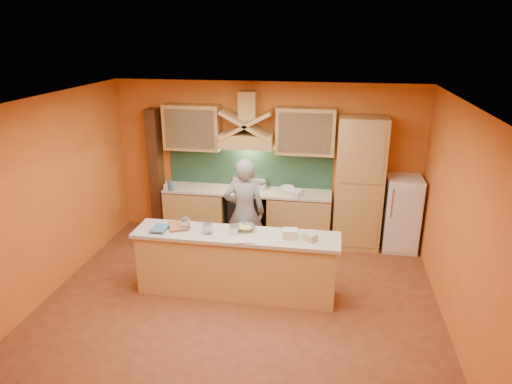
% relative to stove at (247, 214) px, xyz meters
% --- Properties ---
extents(floor, '(5.50, 5.00, 0.01)m').
position_rel_stove_xyz_m(floor, '(0.30, -2.20, -0.45)').
color(floor, brown).
rests_on(floor, ground).
extents(ceiling, '(5.50, 5.00, 0.01)m').
position_rel_stove_xyz_m(ceiling, '(0.30, -2.20, 2.35)').
color(ceiling, white).
rests_on(ceiling, wall_back).
extents(wall_back, '(5.50, 0.02, 2.80)m').
position_rel_stove_xyz_m(wall_back, '(0.30, 0.30, 0.95)').
color(wall_back, orange).
rests_on(wall_back, floor).
extents(wall_front, '(5.50, 0.02, 2.80)m').
position_rel_stove_xyz_m(wall_front, '(0.30, -4.70, 0.95)').
color(wall_front, orange).
rests_on(wall_front, floor).
extents(wall_left, '(0.02, 5.00, 2.80)m').
position_rel_stove_xyz_m(wall_left, '(-2.45, -2.20, 0.95)').
color(wall_left, orange).
rests_on(wall_left, floor).
extents(wall_right, '(0.02, 5.00, 2.80)m').
position_rel_stove_xyz_m(wall_right, '(3.05, -2.20, 0.95)').
color(wall_right, orange).
rests_on(wall_right, floor).
extents(base_cabinet_left, '(1.10, 0.60, 0.86)m').
position_rel_stove_xyz_m(base_cabinet_left, '(-0.95, 0.00, -0.02)').
color(base_cabinet_left, tan).
rests_on(base_cabinet_left, floor).
extents(base_cabinet_right, '(1.10, 0.60, 0.86)m').
position_rel_stove_xyz_m(base_cabinet_right, '(0.95, 0.00, -0.02)').
color(base_cabinet_right, tan).
rests_on(base_cabinet_right, floor).
extents(counter_top, '(3.00, 0.62, 0.04)m').
position_rel_stove_xyz_m(counter_top, '(-0.00, 0.00, 0.45)').
color(counter_top, beige).
rests_on(counter_top, base_cabinet_left).
extents(stove, '(0.60, 0.58, 0.90)m').
position_rel_stove_xyz_m(stove, '(0.00, 0.00, 0.00)').
color(stove, black).
rests_on(stove, floor).
extents(backsplash, '(3.00, 0.03, 0.70)m').
position_rel_stove_xyz_m(backsplash, '(-0.00, 0.28, 0.80)').
color(backsplash, '#1C3E2D').
rests_on(backsplash, wall_back).
extents(range_hood, '(0.92, 0.50, 0.24)m').
position_rel_stove_xyz_m(range_hood, '(0.00, 0.05, 1.37)').
color(range_hood, tan).
rests_on(range_hood, wall_back).
extents(hood_chimney, '(0.30, 0.30, 0.50)m').
position_rel_stove_xyz_m(hood_chimney, '(0.00, 0.15, 1.95)').
color(hood_chimney, tan).
rests_on(hood_chimney, wall_back).
extents(upper_cabinet_left, '(1.00, 0.35, 0.80)m').
position_rel_stove_xyz_m(upper_cabinet_left, '(-1.00, 0.12, 1.55)').
color(upper_cabinet_left, tan).
rests_on(upper_cabinet_left, wall_back).
extents(upper_cabinet_right, '(1.00, 0.35, 0.80)m').
position_rel_stove_xyz_m(upper_cabinet_right, '(1.00, 0.12, 1.55)').
color(upper_cabinet_right, tan).
rests_on(upper_cabinet_right, wall_back).
extents(pantry_column, '(0.80, 0.60, 2.30)m').
position_rel_stove_xyz_m(pantry_column, '(1.95, 0.00, 0.70)').
color(pantry_column, tan).
rests_on(pantry_column, floor).
extents(fridge, '(0.58, 0.60, 1.30)m').
position_rel_stove_xyz_m(fridge, '(2.70, 0.00, 0.20)').
color(fridge, white).
rests_on(fridge, floor).
extents(trim_column_left, '(0.20, 0.30, 2.30)m').
position_rel_stove_xyz_m(trim_column_left, '(-1.75, 0.15, 0.70)').
color(trim_column_left, '#472816').
rests_on(trim_column_left, floor).
extents(island_body, '(2.80, 0.55, 0.88)m').
position_rel_stove_xyz_m(island_body, '(0.20, -1.90, -0.01)').
color(island_body, '#E0BA73').
rests_on(island_body, floor).
extents(island_top, '(2.90, 0.62, 0.05)m').
position_rel_stove_xyz_m(island_top, '(0.20, -1.90, 0.47)').
color(island_top, beige).
rests_on(island_top, island_body).
extents(person, '(0.71, 0.53, 1.79)m').
position_rel_stove_xyz_m(person, '(0.15, -1.01, 0.44)').
color(person, gray).
rests_on(person, floor).
extents(pot_large, '(0.27, 0.27, 0.17)m').
position_rel_stove_xyz_m(pot_large, '(-0.08, -0.08, 0.54)').
color(pot_large, '#BABAC1').
rests_on(pot_large, stove).
extents(pot_small, '(0.25, 0.25, 0.12)m').
position_rel_stove_xyz_m(pot_small, '(0.23, 0.13, 0.51)').
color(pot_small, silver).
rests_on(pot_small, stove).
extents(soap_bottle_a, '(0.09, 0.10, 0.17)m').
position_rel_stove_xyz_m(soap_bottle_a, '(-1.42, -0.24, 0.55)').
color(soap_bottle_a, silver).
rests_on(soap_bottle_a, counter_top).
extents(soap_bottle_b, '(0.09, 0.09, 0.22)m').
position_rel_stove_xyz_m(soap_bottle_b, '(-1.33, -0.26, 0.58)').
color(soap_bottle_b, '#32658A').
rests_on(soap_bottle_b, counter_top).
extents(bowl_back, '(0.31, 0.31, 0.08)m').
position_rel_stove_xyz_m(bowl_back, '(0.71, 0.08, 0.51)').
color(bowl_back, silver).
rests_on(bowl_back, counter_top).
extents(dish_rack, '(0.36, 0.33, 0.11)m').
position_rel_stove_xyz_m(dish_rack, '(0.84, -0.16, 0.52)').
color(dish_rack, white).
rests_on(dish_rack, counter_top).
extents(book_lower, '(0.38, 0.42, 0.03)m').
position_rel_stove_xyz_m(book_lower, '(-0.78, -1.88, 0.51)').
color(book_lower, '#AB5B3D').
rests_on(book_lower, island_top).
extents(book_upper, '(0.21, 0.28, 0.02)m').
position_rel_stove_xyz_m(book_upper, '(-0.99, -1.97, 0.53)').
color(book_upper, teal).
rests_on(book_upper, island_top).
extents(jar_large, '(0.15, 0.15, 0.17)m').
position_rel_stove_xyz_m(jar_large, '(-0.53, -1.86, 0.58)').
color(jar_large, silver).
rests_on(jar_large, island_top).
extents(jar_small, '(0.16, 0.16, 0.14)m').
position_rel_stove_xyz_m(jar_small, '(-0.19, -1.95, 0.57)').
color(jar_small, silver).
rests_on(jar_small, island_top).
extents(kitchen_scale, '(0.11, 0.11, 0.09)m').
position_rel_stove_xyz_m(kitchen_scale, '(0.18, -1.88, 0.54)').
color(kitchen_scale, white).
rests_on(kitchen_scale, island_top).
extents(mixing_bowl, '(0.32, 0.32, 0.07)m').
position_rel_stove_xyz_m(mixing_bowl, '(0.31, -1.76, 0.53)').
color(mixing_bowl, white).
rests_on(mixing_bowl, island_top).
extents(cloth, '(0.26, 0.21, 0.02)m').
position_rel_stove_xyz_m(cloth, '(0.38, -2.12, 0.50)').
color(cloth, beige).
rests_on(cloth, island_top).
extents(grocery_bag_a, '(0.21, 0.17, 0.13)m').
position_rel_stove_xyz_m(grocery_bag_a, '(0.96, -1.91, 0.56)').
color(grocery_bag_a, beige).
rests_on(grocery_bag_a, island_top).
extents(grocery_bag_b, '(0.21, 0.20, 0.10)m').
position_rel_stove_xyz_m(grocery_bag_b, '(1.23, -1.94, 0.54)').
color(grocery_bag_b, beige).
rests_on(grocery_bag_b, island_top).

